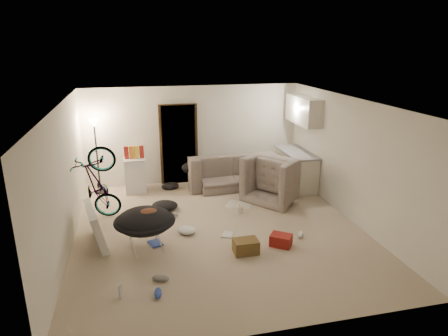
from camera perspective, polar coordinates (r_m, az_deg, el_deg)
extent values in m
cube|color=#C4B197|center=(7.97, -0.72, -8.84)|extent=(5.50, 6.00, 0.02)
cube|color=white|center=(7.21, -0.80, 9.40)|extent=(5.50, 6.00, 0.02)
cube|color=white|center=(10.35, -4.35, 4.77)|extent=(5.50, 0.02, 2.50)
cube|color=white|center=(4.82, 7.09, -10.85)|extent=(5.50, 0.02, 2.50)
cube|color=white|center=(7.44, -22.01, -1.64)|extent=(0.02, 6.00, 2.50)
cube|color=white|center=(8.50, 17.75, 1.11)|extent=(0.02, 6.00, 2.50)
cube|color=black|center=(10.32, -6.48, 3.34)|extent=(0.85, 0.10, 2.04)
cube|color=#372613|center=(10.29, -6.46, 3.30)|extent=(0.97, 0.04, 2.10)
cylinder|color=black|center=(10.28, -17.21, -3.27)|extent=(0.28, 0.28, 0.03)
cylinder|color=black|center=(10.03, -17.63, 1.19)|extent=(0.04, 0.04, 1.70)
cone|color=#FFE0A5|center=(9.83, -18.10, 6.06)|extent=(0.24, 0.24, 0.18)
cube|color=beige|center=(10.28, 10.16, -0.24)|extent=(0.60, 1.50, 0.88)
cube|color=gray|center=(10.15, 10.30, 2.24)|extent=(0.64, 1.54, 0.04)
cube|color=beige|center=(9.98, 11.32, 8.10)|extent=(0.38, 1.40, 0.65)
imported|color=#343B34|center=(10.23, 0.84, -0.75)|extent=(2.24, 0.97, 0.64)
imported|color=#343B34|center=(9.48, 7.85, -1.99)|extent=(1.56, 1.59, 0.78)
imported|color=black|center=(8.65, -17.41, -4.34)|extent=(1.69, 0.88, 0.94)
imported|color=maroon|center=(6.19, -14.64, -17.77)|extent=(0.27, 0.22, 0.02)
cube|color=white|center=(10.02, -12.56, -0.97)|extent=(0.50, 0.50, 0.84)
cube|color=maroon|center=(9.86, -13.77, 2.15)|extent=(0.11, 0.08, 0.30)
cube|color=#B56416|center=(9.85, -13.07, 2.20)|extent=(0.11, 0.09, 0.30)
cube|color=yellow|center=(9.85, -12.38, 2.25)|extent=(0.11, 0.09, 0.30)
cube|color=maroon|center=(9.86, -11.68, 2.29)|extent=(0.11, 0.08, 0.30)
cylinder|color=silver|center=(7.29, -11.12, -9.58)|extent=(0.71, 0.71, 0.50)
ellipsoid|color=black|center=(7.16, -11.26, -7.42)|extent=(0.99, 0.99, 0.42)
torus|color=black|center=(7.16, -11.26, -7.42)|extent=(1.07, 1.07, 0.08)
ellipsoid|color=#572F1E|center=(7.09, -10.90, -6.68)|extent=(0.59, 0.54, 0.22)
ellipsoid|color=black|center=(9.99, -4.45, 0.06)|extent=(0.61, 0.52, 0.28)
cube|color=silver|center=(7.65, -17.88, -7.87)|extent=(0.49, 1.12, 0.73)
cube|color=brown|center=(7.12, 3.13, -11.11)|extent=(0.43, 0.31, 0.25)
cube|color=maroon|center=(7.41, 8.14, -10.18)|extent=(0.46, 0.44, 0.21)
cylinder|color=silver|center=(8.67, 2.11, -5.92)|extent=(0.16, 0.16, 0.16)
cone|color=silver|center=(8.63, 2.12, -5.22)|extent=(0.09, 0.09, 0.07)
cube|color=silver|center=(9.11, 2.15, -5.24)|extent=(0.68, 0.63, 0.01)
cube|color=#314BB2|center=(7.53, -9.80, -10.56)|extent=(0.29, 0.34, 0.03)
cube|color=silver|center=(7.74, 0.52, -9.49)|extent=(0.30, 0.33, 0.02)
ellipsoid|color=#314BB2|center=(10.31, -2.04, -2.21)|extent=(0.29, 0.23, 0.10)
ellipsoid|color=slate|center=(8.54, -7.40, -6.68)|extent=(0.29, 0.19, 0.10)
ellipsoid|color=#314BB2|center=(6.15, -9.41, -17.22)|extent=(0.13, 0.27, 0.10)
ellipsoid|color=slate|center=(6.46, -9.06, -15.27)|extent=(0.30, 0.22, 0.10)
ellipsoid|color=white|center=(7.81, 10.84, -9.31)|extent=(0.21, 0.27, 0.09)
ellipsoid|color=black|center=(8.93, -8.45, -5.32)|extent=(0.71, 0.66, 0.18)
ellipsoid|color=black|center=(10.17, -7.70, -2.53)|extent=(0.60, 0.58, 0.14)
ellipsoid|color=silver|center=(7.84, -5.39, -8.84)|extent=(0.49, 0.49, 0.12)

